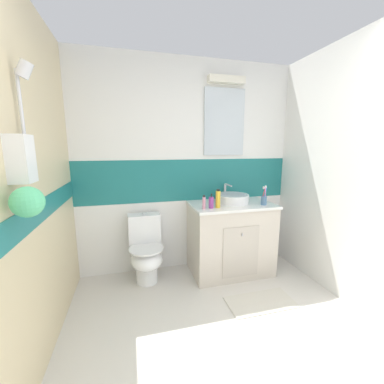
{
  "coord_description": "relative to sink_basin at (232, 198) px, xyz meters",
  "views": [
    {
      "loc": [
        -0.69,
        -0.4,
        1.49
      ],
      "look_at": [
        -0.08,
        1.91,
        1.05
      ],
      "focal_mm": 22.38,
      "sensor_mm": 36.0,
      "label": 1
    }
  ],
  "objects": [
    {
      "name": "ground_plane",
      "position": [
        -0.47,
        -0.94,
        -0.93
      ],
      "size": [
        3.2,
        3.48,
        0.04
      ],
      "primitive_type": "cube",
      "color": "beige"
    },
    {
      "name": "wall_back_tiled",
      "position": [
        -0.46,
        0.31,
        0.36
      ],
      "size": [
        3.2,
        0.2,
        2.5
      ],
      "color": "white",
      "rests_on": "ground_plane"
    },
    {
      "name": "wall_left_shower_alcove",
      "position": [
        -1.82,
        -0.94,
        0.35
      ],
      "size": [
        0.28,
        3.48,
        2.5
      ],
      "color": "beige",
      "rests_on": "ground_plane"
    },
    {
      "name": "wall_right_plain",
      "position": [
        0.88,
        -0.94,
        0.34
      ],
      "size": [
        0.1,
        3.48,
        2.5
      ],
      "primitive_type": "cube",
      "color": "white",
      "rests_on": "ground_plane"
    },
    {
      "name": "vanity_cabinet",
      "position": [
        -0.02,
        -0.03,
        -0.48
      ],
      "size": [
        0.96,
        0.6,
        0.85
      ],
      "color": "beige",
      "rests_on": "ground_plane"
    },
    {
      "name": "sink_basin",
      "position": [
        0.0,
        0.0,
        0.0
      ],
      "size": [
        0.39,
        0.43,
        0.2
      ],
      "color": "white",
      "rests_on": "vanity_cabinet"
    },
    {
      "name": "toilet",
      "position": [
        -1.02,
        0.02,
        -0.55
      ],
      "size": [
        0.37,
        0.5,
        0.76
      ],
      "color": "white",
      "rests_on": "ground_plane"
    },
    {
      "name": "toothbrush_cup",
      "position": [
        0.31,
        -0.19,
        0.01
      ],
      "size": [
        0.07,
        0.07,
        0.22
      ],
      "color": "#4C7299",
      "rests_on": "vanity_cabinet"
    },
    {
      "name": "soap_dispenser",
      "position": [
        -0.32,
        -0.17,
        0.01
      ],
      "size": [
        0.05,
        0.05,
        0.16
      ],
      "color": "#993F99",
      "rests_on": "vanity_cabinet"
    },
    {
      "name": "toothpaste_tube_upright",
      "position": [
        -0.41,
        -0.2,
        0.02
      ],
      "size": [
        0.03,
        0.03,
        0.15
      ],
      "color": "pink",
      "rests_on": "vanity_cabinet"
    },
    {
      "name": "shampoo_bottle_tall",
      "position": [
        -0.25,
        -0.18,
        0.04
      ],
      "size": [
        0.05,
        0.05,
        0.2
      ],
      "color": "yellow",
      "rests_on": "vanity_cabinet"
    },
    {
      "name": "bath_mat",
      "position": [
        0.03,
        -0.68,
        -0.9
      ],
      "size": [
        0.66,
        0.33,
        0.01
      ],
      "primitive_type": "cube",
      "color": "beige",
      "rests_on": "ground_plane"
    }
  ]
}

